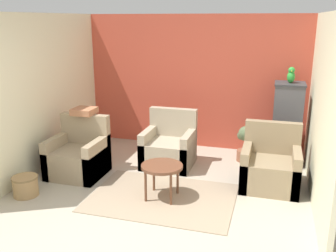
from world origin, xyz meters
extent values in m
plane|color=#B2A893|center=(0.00, 0.00, 0.00)|extent=(20.00, 20.00, 0.00)
cube|color=#C64C38|center=(0.00, 3.54, 1.26)|extent=(4.30, 0.06, 2.52)
cube|color=beige|center=(-2.12, 1.76, 1.26)|extent=(0.06, 3.51, 2.52)
cube|color=beige|center=(2.12, 1.76, 1.26)|extent=(0.06, 3.51, 2.52)
cube|color=gray|center=(0.09, 1.16, 0.01)|extent=(2.01, 1.44, 0.01)
cylinder|color=brown|center=(0.09, 1.16, 0.48)|extent=(0.58, 0.58, 0.04)
cylinder|color=brown|center=(-0.09, 0.98, 0.23)|extent=(0.04, 0.04, 0.46)
cylinder|color=brown|center=(0.26, 0.98, 0.23)|extent=(0.04, 0.04, 0.46)
cylinder|color=brown|center=(-0.09, 1.34, 0.23)|extent=(0.04, 0.04, 0.46)
cylinder|color=brown|center=(0.26, 1.34, 0.23)|extent=(0.04, 0.04, 0.46)
cube|color=#9E896B|center=(-1.45, 1.55, 0.22)|extent=(0.83, 0.77, 0.45)
cube|color=#9E896B|center=(-1.45, 1.86, 0.69)|extent=(0.83, 0.14, 0.49)
cube|color=#9E896B|center=(-1.80, 1.55, 0.31)|extent=(0.12, 0.77, 0.62)
cube|color=#9E896B|center=(-1.09, 1.55, 0.31)|extent=(0.12, 0.77, 0.62)
cube|color=#8E7A5B|center=(1.52, 1.92, 0.22)|extent=(0.83, 0.77, 0.45)
cube|color=#8E7A5B|center=(1.52, 2.24, 0.69)|extent=(0.83, 0.14, 0.49)
cube|color=#8E7A5B|center=(1.17, 1.92, 0.31)|extent=(0.12, 0.77, 0.62)
cube|color=#8E7A5B|center=(1.87, 1.92, 0.31)|extent=(0.12, 0.77, 0.62)
cube|color=tan|center=(-0.17, 2.35, 0.22)|extent=(0.83, 0.77, 0.45)
cube|color=tan|center=(-0.17, 2.66, 0.69)|extent=(0.83, 0.14, 0.49)
cube|color=tan|center=(-0.52, 2.35, 0.31)|extent=(0.12, 0.77, 0.62)
cube|color=tan|center=(0.19, 2.35, 0.31)|extent=(0.12, 0.77, 0.62)
cube|color=#353539|center=(1.73, 3.02, 0.04)|extent=(0.50, 0.50, 0.09)
cube|color=#4C4C51|center=(1.73, 3.02, 0.74)|extent=(0.47, 0.47, 1.29)
cube|color=#353539|center=(1.73, 3.02, 1.40)|extent=(0.49, 0.49, 0.03)
ellipsoid|color=green|center=(1.73, 3.02, 1.51)|extent=(0.12, 0.16, 0.20)
sphere|color=green|center=(1.73, 3.00, 1.62)|extent=(0.11, 0.11, 0.11)
cone|color=gold|center=(1.73, 2.96, 1.61)|extent=(0.05, 0.05, 0.05)
cone|color=green|center=(1.73, 3.09, 1.49)|extent=(0.06, 0.13, 0.17)
cylinder|color=brown|center=(1.07, 2.94, 0.10)|extent=(0.29, 0.29, 0.20)
cylinder|color=brown|center=(1.07, 2.94, 0.30)|extent=(0.03, 0.03, 0.21)
sphere|color=#566B47|center=(1.07, 2.94, 0.50)|extent=(0.27, 0.27, 0.27)
sphere|color=#566B47|center=(1.00, 2.97, 0.46)|extent=(0.16, 0.16, 0.16)
sphere|color=#566B47|center=(1.14, 2.92, 0.47)|extent=(0.15, 0.15, 0.15)
cylinder|color=#A37F51|center=(-1.80, 0.69, 0.14)|extent=(0.35, 0.35, 0.29)
cylinder|color=brown|center=(-1.80, 0.69, 0.27)|extent=(0.36, 0.36, 0.02)
cube|color=#B2704C|center=(-1.45, 1.86, 0.99)|extent=(0.35, 0.35, 0.10)
camera|label=1|loc=(1.50, -3.41, 2.42)|focal=40.00mm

